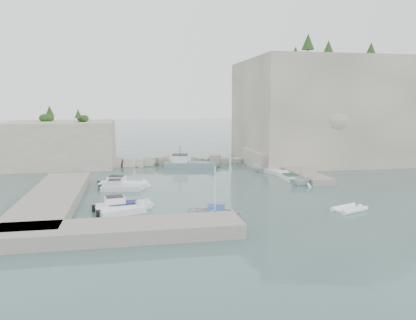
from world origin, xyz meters
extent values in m
plane|color=#426362|center=(0.00, 0.00, 0.00)|extent=(400.00, 400.00, 0.00)
cube|color=beige|center=(23.00, 23.00, 8.50)|extent=(26.00, 22.00, 17.00)
cube|color=beige|center=(13.00, 18.00, 1.25)|extent=(8.00, 10.00, 2.50)
cube|color=beige|center=(-20.00, 25.00, 3.50)|extent=(16.00, 14.00, 7.00)
cube|color=#9E9689|center=(-17.00, -1.00, 0.55)|extent=(5.00, 24.00, 1.10)
cube|color=#9E9689|center=(-10.00, -12.50, 0.55)|extent=(18.00, 4.00, 1.10)
cube|color=#9E9689|center=(13.50, 10.00, 0.40)|extent=(3.00, 16.00, 0.80)
cube|color=beige|center=(-1.00, 22.00, 0.70)|extent=(28.00, 3.00, 1.40)
imported|color=white|center=(-2.06, -8.08, 0.00)|extent=(5.41, 4.53, 0.96)
imported|color=white|center=(11.12, 3.14, 0.00)|extent=(4.04, 3.62, 1.90)
imported|color=white|center=(9.92, 13.26, 0.00)|extent=(4.44, 3.01, 1.61)
cylinder|color=white|center=(-2.06, -8.08, 2.58)|extent=(0.10, 0.10, 4.20)
cone|color=#1E4219|center=(18.00, 18.00, 19.27)|extent=(1.96, 1.96, 2.45)
cone|color=#1E4219|center=(26.00, 27.00, 19.60)|extent=(2.24, 2.24, 2.80)
cone|color=#1E4219|center=(30.00, 20.00, 18.82)|extent=(1.57, 1.57, 1.96)
cone|color=#1E4219|center=(21.00, 30.00, 19.08)|extent=(1.79, 1.79, 2.24)
cone|color=#1E4219|center=(-22.00, 27.00, 8.62)|extent=(1.40, 1.40, 1.75)
cone|color=#1E4219|center=(-17.00, 22.00, 8.30)|extent=(1.12, 1.12, 1.40)
camera|label=1|loc=(-9.21, -42.29, 10.09)|focal=35.00mm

